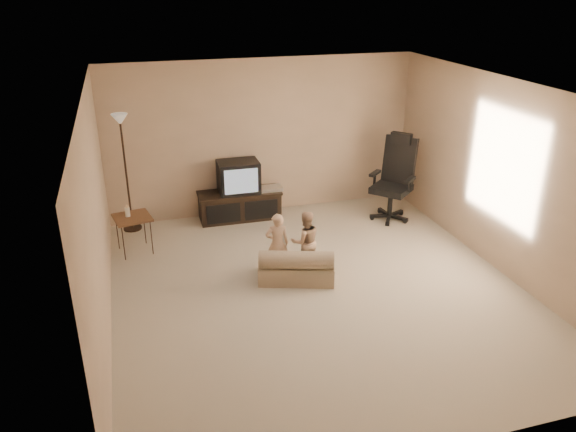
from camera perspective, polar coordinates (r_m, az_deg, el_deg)
The scene contains 9 objects.
floor at distance 7.15m, azimuth 2.99°, elevation -7.43°, with size 5.50×5.50×0.00m, color #B1A58C.
room_shell at distance 6.51m, azimuth 3.27°, elevation 4.15°, with size 5.50×5.50×5.50m.
tv_stand at distance 9.04m, azimuth -4.93°, elevation 2.12°, with size 1.35×0.51×0.96m.
office_chair at distance 9.16m, azimuth 10.65°, elevation 2.72°, with size 0.90×0.90×1.38m.
side_table at distance 8.15m, azimuth -15.58°, elevation -0.18°, with size 0.57×0.57×0.73m.
floor_lamp at distance 8.65m, azimuth -16.42°, elevation 6.75°, with size 0.28×0.28×1.82m.
child_sofa at distance 7.25m, azimuth 0.86°, elevation -5.20°, with size 1.08×0.81×0.47m.
toddler_left at distance 7.32m, azimuth -1.10°, elevation -2.85°, with size 0.31×0.23×0.85m, color tan.
toddler_right at distance 7.40m, azimuth 1.78°, elevation -2.58°, with size 0.41×0.22×0.84m, color tan.
Camera 1 is at (-2.08, -5.79, 3.64)m, focal length 35.00 mm.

